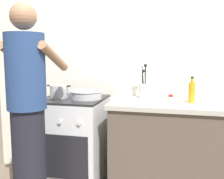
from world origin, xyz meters
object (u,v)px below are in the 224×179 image
spice_bottle (171,99)px  mixing_bowl (86,94)px  pot (59,91)px  oil_bottle (192,92)px  stove_range (74,143)px  person (28,114)px  utensil_crock (144,89)px

spice_bottle → mixing_bowl: bearing=174.7°
pot → mixing_bowl: (0.28, 0.01, -0.02)m
mixing_bowl → spice_bottle: size_ratio=3.97×
spice_bottle → oil_bottle: (0.18, 0.09, 0.06)m
spice_bottle → stove_range: bearing=175.2°
stove_range → spice_bottle: spice_bottle is taller
person → stove_range: bearing=75.2°
stove_range → pot: bearing=-175.3°
pot → utensil_crock: (0.81, 0.17, 0.03)m
utensil_crock → oil_bottle: utensil_crock is taller
utensil_crock → spice_bottle: (0.26, -0.23, -0.05)m
mixing_bowl → person: 0.63m
mixing_bowl → pot: bearing=-178.5°
pot → spice_bottle: size_ratio=3.09×
stove_range → oil_bottle: 1.23m
mixing_bowl → person: (-0.29, -0.55, -0.08)m
mixing_bowl → utensil_crock: bearing=16.5°
utensil_crock → person: size_ratio=0.20×
stove_range → utensil_crock: (0.67, 0.15, 0.54)m
utensil_crock → oil_bottle: 0.46m
oil_bottle → person: (-1.25, -0.57, -0.14)m
spice_bottle → oil_bottle: 0.21m
mixing_bowl → oil_bottle: oil_bottle is taller
mixing_bowl → oil_bottle: 0.97m
mixing_bowl → person: size_ratio=0.18×
utensil_crock → person: 1.09m
pot → oil_bottle: bearing=1.2°
utensil_crock → pot: bearing=-168.5°
utensil_crock → person: person is taller
spice_bottle → person: person is taller
utensil_crock → person: (-0.82, -0.71, -0.13)m
mixing_bowl → spice_bottle: (0.79, -0.07, -0.01)m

